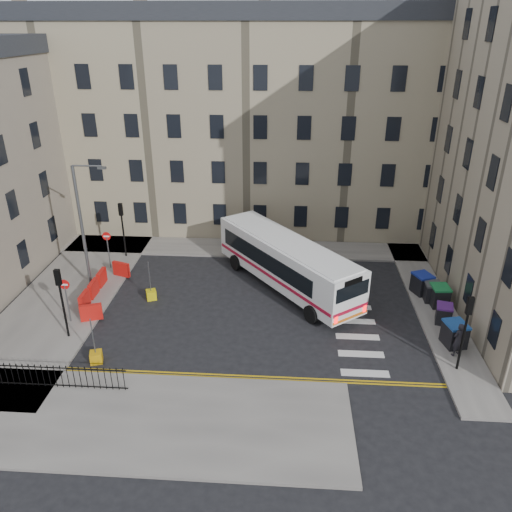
# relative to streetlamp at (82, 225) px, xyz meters

# --- Properties ---
(ground) EXTENTS (120.00, 120.00, 0.00)m
(ground) POSITION_rel_streetlamp_xyz_m (13.00, -2.00, -4.34)
(ground) COLOR black
(ground) RESTS_ON ground
(pavement_north) EXTENTS (36.00, 3.20, 0.15)m
(pavement_north) POSITION_rel_streetlamp_xyz_m (7.00, 6.60, -4.26)
(pavement_north) COLOR slate
(pavement_north) RESTS_ON ground
(pavement_east) EXTENTS (2.40, 26.00, 0.15)m
(pavement_east) POSITION_rel_streetlamp_xyz_m (22.00, 2.00, -4.26)
(pavement_east) COLOR slate
(pavement_east) RESTS_ON ground
(pavement_west) EXTENTS (6.00, 22.00, 0.15)m
(pavement_west) POSITION_rel_streetlamp_xyz_m (-1.00, -1.00, -4.26)
(pavement_west) COLOR slate
(pavement_west) RESTS_ON ground
(pavement_sw) EXTENTS (20.00, 6.00, 0.15)m
(pavement_sw) POSITION_rel_streetlamp_xyz_m (6.00, -12.00, -4.26)
(pavement_sw) COLOR slate
(pavement_sw) RESTS_ON ground
(terrace_north) EXTENTS (38.30, 10.80, 17.20)m
(terrace_north) POSITION_rel_streetlamp_xyz_m (6.00, 13.50, 4.28)
(terrace_north) COLOR gray
(terrace_north) RESTS_ON ground
(traffic_light_east) EXTENTS (0.28, 0.22, 4.10)m
(traffic_light_east) POSITION_rel_streetlamp_xyz_m (21.60, -7.50, -1.47)
(traffic_light_east) COLOR black
(traffic_light_east) RESTS_ON pavement_east
(traffic_light_nw) EXTENTS (0.28, 0.22, 4.10)m
(traffic_light_nw) POSITION_rel_streetlamp_xyz_m (1.00, 4.50, -1.47)
(traffic_light_nw) COLOR black
(traffic_light_nw) RESTS_ON pavement_west
(traffic_light_sw) EXTENTS (0.28, 0.22, 4.10)m
(traffic_light_sw) POSITION_rel_streetlamp_xyz_m (1.00, -6.00, -1.47)
(traffic_light_sw) COLOR black
(traffic_light_sw) RESTS_ON pavement_west
(streetlamp) EXTENTS (0.50, 0.22, 8.14)m
(streetlamp) POSITION_rel_streetlamp_xyz_m (0.00, 0.00, 0.00)
(streetlamp) COLOR #595B5E
(streetlamp) RESTS_ON pavement_west
(no_entry_north) EXTENTS (0.60, 0.08, 3.00)m
(no_entry_north) POSITION_rel_streetlamp_xyz_m (0.50, 2.50, -2.26)
(no_entry_north) COLOR #595B5E
(no_entry_north) RESTS_ON pavement_west
(no_entry_south) EXTENTS (0.60, 0.08, 3.00)m
(no_entry_south) POSITION_rel_streetlamp_xyz_m (0.50, -4.50, -2.26)
(no_entry_south) COLOR #595B5E
(no_entry_south) RESTS_ON pavement_west
(roadworks_barriers) EXTENTS (1.66, 6.26, 1.00)m
(roadworks_barriers) POSITION_rel_streetlamp_xyz_m (1.16, -1.50, -3.69)
(roadworks_barriers) COLOR red
(roadworks_barriers) RESTS_ON pavement_west
(iron_railings) EXTENTS (7.80, 0.04, 1.20)m
(iron_railings) POSITION_rel_streetlamp_xyz_m (1.75, -10.20, -3.59)
(iron_railings) COLOR black
(iron_railings) RESTS_ON pavement_sw
(bus) EXTENTS (9.54, 11.20, 3.28)m
(bus) POSITION_rel_streetlamp_xyz_m (12.91, 0.74, -2.44)
(bus) COLOR white
(bus) RESTS_ON ground
(wheelie_bin_a) EXTENTS (1.32, 1.44, 1.35)m
(wheelie_bin_a) POSITION_rel_streetlamp_xyz_m (21.99, -5.41, -3.50)
(wheelie_bin_a) COLOR black
(wheelie_bin_a) RESTS_ON pavement_east
(wheelie_bin_b) EXTENTS (1.11, 1.20, 1.12)m
(wheelie_bin_b) POSITION_rel_streetlamp_xyz_m (22.03, -3.18, -3.62)
(wheelie_bin_b) COLOR black
(wheelie_bin_b) RESTS_ON pavement_east
(wheelie_bin_c) EXTENTS (1.09, 1.24, 1.30)m
(wheelie_bin_c) POSITION_rel_streetlamp_xyz_m (22.28, -1.24, -3.53)
(wheelie_bin_c) COLOR black
(wheelie_bin_c) RESTS_ON pavement_east
(wheelie_bin_d) EXTENTS (0.98, 1.12, 1.21)m
(wheelie_bin_d) POSITION_rel_streetlamp_xyz_m (21.99, -0.64, -3.58)
(wheelie_bin_d) COLOR black
(wheelie_bin_d) RESTS_ON pavement_east
(wheelie_bin_e) EXTENTS (1.42, 1.50, 1.31)m
(wheelie_bin_e) POSITION_rel_streetlamp_xyz_m (21.58, 0.29, -3.53)
(wheelie_bin_e) COLOR black
(wheelie_bin_e) RESTS_ON pavement_east
(pedestrian) EXTENTS (0.82, 0.74, 1.89)m
(pedestrian) POSITION_rel_streetlamp_xyz_m (21.86, -6.33, -3.24)
(pedestrian) COLOR black
(pedestrian) RESTS_ON pavement_east
(bollard_yellow) EXTENTS (0.78, 0.78, 0.60)m
(bollard_yellow) POSITION_rel_streetlamp_xyz_m (4.46, -1.43, -4.04)
(bollard_yellow) COLOR #CBBA0B
(bollard_yellow) RESTS_ON ground
(bollard_chevron) EXTENTS (0.75, 0.75, 0.60)m
(bollard_chevron) POSITION_rel_streetlamp_xyz_m (3.31, -8.00, -4.04)
(bollard_chevron) COLOR #C48D0B
(bollard_chevron) RESTS_ON ground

